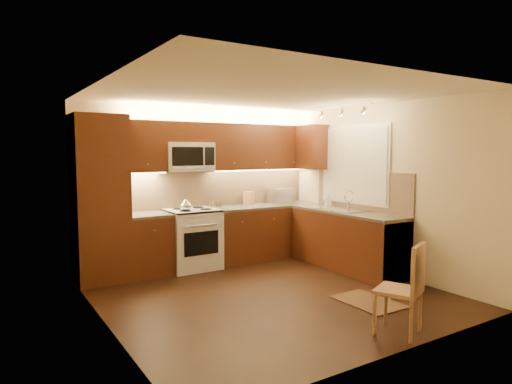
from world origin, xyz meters
TOP-DOWN VIEW (x-y plane):
  - floor at (0.00, 0.00)m, footprint 4.00×4.00m
  - ceiling at (0.00, 0.00)m, footprint 4.00×4.00m
  - wall_back at (0.00, 2.00)m, footprint 4.00×0.01m
  - wall_front at (0.00, -2.00)m, footprint 4.00×0.01m
  - wall_left at (-2.00, 0.00)m, footprint 0.01×4.00m
  - wall_right at (2.00, 0.00)m, footprint 0.01×4.00m
  - pantry at (-1.65, 1.70)m, footprint 0.70×0.60m
  - base_cab_back_left at (-0.99, 1.70)m, footprint 0.62×0.60m
  - counter_back_left at (-0.99, 1.70)m, footprint 0.62×0.60m
  - base_cab_back_right at (1.04, 1.70)m, footprint 1.92×0.60m
  - counter_back_right at (1.04, 1.70)m, footprint 1.92×0.60m
  - base_cab_right at (1.70, 0.40)m, footprint 0.60×2.00m
  - counter_right at (1.70, 0.40)m, footprint 0.60×2.00m
  - dishwasher at (1.70, -0.30)m, footprint 0.58×0.60m
  - backsplash_back at (0.35, 1.99)m, footprint 3.30×0.02m
  - backsplash_right at (1.99, 0.40)m, footprint 0.02×2.00m
  - upper_cab_back_left at (-0.99, 1.82)m, footprint 0.62×0.35m
  - upper_cab_back_right at (1.04, 1.82)m, footprint 1.92×0.35m
  - upper_cab_bridge at (-0.30, 1.82)m, footprint 0.76×0.35m
  - upper_cab_right_corner at (1.82, 1.40)m, footprint 0.35×0.50m
  - stove at (-0.30, 1.68)m, footprint 0.76×0.65m
  - microwave at (-0.30, 1.81)m, footprint 0.76×0.38m
  - window_frame at (1.99, 0.55)m, footprint 0.03×1.44m
  - window_blinds at (1.97, 0.55)m, footprint 0.02×1.36m
  - sink at (1.70, 0.55)m, footprint 0.52×0.86m
  - faucet at (1.88, 0.55)m, footprint 0.20×0.04m
  - track_light_bar at (1.55, 0.40)m, footprint 0.04×1.20m
  - kettle at (-0.46, 1.53)m, footprint 0.22×0.22m
  - toaster_oven at (1.45, 1.79)m, footprint 0.44×0.34m
  - knife_block at (0.83, 1.85)m, footprint 0.16×0.19m
  - spice_jar_a at (0.29, 1.94)m, footprint 0.06×0.06m
  - spice_jar_b at (0.27, 1.84)m, footprint 0.04×0.04m
  - spice_jar_c at (0.14, 1.94)m, footprint 0.04×0.04m
  - spice_jar_d at (0.14, 1.83)m, footprint 0.05×0.05m
  - soap_bottle at (1.86, 1.01)m, footprint 0.12×0.12m
  - rug at (0.83, -0.90)m, footprint 0.54×0.80m
  - dining_chair at (0.39, -1.70)m, footprint 0.53×0.53m

SIDE VIEW (x-z plane):
  - floor at x=0.00m, z-range -0.01..0.01m
  - rug at x=0.83m, z-range 0.00..0.01m
  - base_cab_back_left at x=-0.99m, z-range 0.00..0.86m
  - base_cab_back_right at x=1.04m, z-range 0.00..0.86m
  - base_cab_right at x=1.70m, z-range 0.00..0.86m
  - dishwasher at x=1.70m, z-range 0.01..0.85m
  - dining_chair at x=0.39m, z-range 0.00..0.91m
  - stove at x=-0.30m, z-range 0.00..0.92m
  - counter_back_left at x=-0.99m, z-range 0.86..0.90m
  - counter_back_right at x=1.04m, z-range 0.86..0.90m
  - counter_right at x=1.70m, z-range 0.86..0.90m
  - spice_jar_b at x=0.27m, z-range 0.90..0.99m
  - spice_jar_c at x=0.14m, z-range 0.90..0.99m
  - spice_jar_a at x=0.29m, z-range 0.90..1.00m
  - spice_jar_d at x=0.14m, z-range 0.90..1.00m
  - sink at x=1.70m, z-range 0.90..1.05m
  - soap_bottle at x=1.86m, z-range 0.90..1.10m
  - knife_block at x=0.83m, z-range 0.90..1.13m
  - kettle at x=-0.46m, z-range 0.92..1.11m
  - toaster_oven at x=1.45m, z-range 0.90..1.16m
  - faucet at x=1.88m, z-range 0.90..1.20m
  - pantry at x=-1.65m, z-range 0.00..2.30m
  - backsplash_back at x=0.35m, z-range 0.90..1.50m
  - backsplash_right at x=1.99m, z-range 0.90..1.50m
  - wall_back at x=0.00m, z-range 0.00..2.50m
  - wall_front at x=0.00m, z-range 0.00..2.50m
  - wall_left at x=-2.00m, z-range 0.00..2.50m
  - wall_right at x=2.00m, z-range 0.00..2.50m
  - window_frame at x=1.99m, z-range 0.98..2.22m
  - window_blinds at x=1.97m, z-range 1.02..2.18m
  - microwave at x=-0.30m, z-range 1.50..1.94m
  - upper_cab_back_left at x=-0.99m, z-range 1.50..2.25m
  - upper_cab_back_right at x=1.04m, z-range 1.50..2.25m
  - upper_cab_right_corner at x=1.82m, z-range 1.50..2.25m
  - upper_cab_bridge at x=-0.30m, z-range 1.94..2.25m
  - track_light_bar at x=1.55m, z-range 2.44..2.48m
  - ceiling at x=0.00m, z-range 2.50..2.50m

